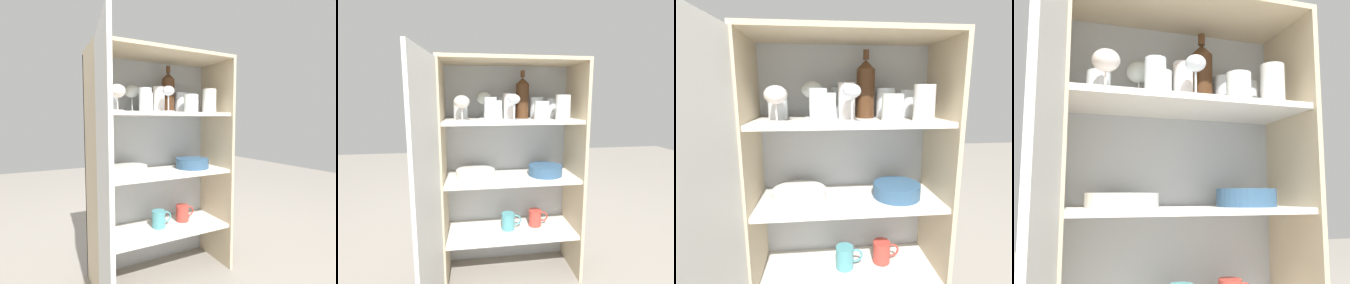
{
  "view_description": "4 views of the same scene",
  "coord_description": "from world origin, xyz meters",
  "views": [
    {
      "loc": [
        -0.65,
        -1.19,
        0.89
      ],
      "look_at": [
        0.04,
        0.15,
        0.78
      ],
      "focal_mm": 28.0,
      "sensor_mm": 36.0,
      "label": 1
    },
    {
      "loc": [
        -0.24,
        -1.32,
        1.06
      ],
      "look_at": [
        -0.02,
        0.19,
        0.81
      ],
      "focal_mm": 28.0,
      "sensor_mm": 36.0,
      "label": 2
    },
    {
      "loc": [
        -0.13,
        -0.89,
        1.06
      ],
      "look_at": [
        -0.02,
        0.13,
        0.86
      ],
      "focal_mm": 28.0,
      "sensor_mm": 36.0,
      "label": 3
    },
    {
      "loc": [
        -0.4,
        -1.05,
        0.65
      ],
      "look_at": [
        -0.0,
        0.19,
        0.83
      ],
      "focal_mm": 42.0,
      "sensor_mm": 36.0,
      "label": 4
    }
  ],
  "objects": [
    {
      "name": "cupboard_side_left",
      "position": [
        -0.39,
        0.15,
        0.63
      ],
      "size": [
        0.02,
        0.34,
        1.25
      ],
      "primitive_type": "cube",
      "color": "#CCB793",
      "rests_on": "ground_plane"
    },
    {
      "name": "shelf_board_middle",
      "position": [
        0.0,
        0.15,
        0.6
      ],
      "size": [
        0.76,
        0.3,
        0.02
      ],
      "primitive_type": "cube",
      "color": "silver"
    },
    {
      "name": "shelf_board_lower",
      "position": [
        0.0,
        0.15,
        0.27
      ],
      "size": [
        0.76,
        0.3,
        0.02
      ],
      "primitive_type": "cube",
      "color": "silver"
    },
    {
      "name": "wine_glass_0",
      "position": [
        -0.15,
        0.22,
        1.06
      ],
      "size": [
        0.09,
        0.09,
        0.15
      ],
      "color": "white",
      "rests_on": "shelf_board_upper"
    },
    {
      "name": "wine_glass_1",
      "position": [
        -0.27,
        0.08,
        1.04
      ],
      "size": [
        0.08,
        0.08,
        0.13
      ],
      "color": "silver",
      "rests_on": "shelf_board_upper"
    },
    {
      "name": "wine_bottle",
      "position": [
        0.08,
        0.21,
        1.07
      ],
      "size": [
        0.08,
        0.08,
        0.28
      ],
      "color": "#4C2D19",
      "rests_on": "shelf_board_upper"
    },
    {
      "name": "wine_glass_2",
      "position": [
        0.0,
        0.06,
        1.04
      ],
      "size": [
        0.07,
        0.07,
        0.14
      ],
      "color": "white",
      "rests_on": "shelf_board_upper"
    },
    {
      "name": "plate_stack_white",
      "position": [
        -0.21,
        0.15,
        0.63
      ],
      "size": [
        0.22,
        0.22,
        0.04
      ],
      "color": "silver",
      "rests_on": "shelf_board_middle"
    },
    {
      "name": "coffee_mug_extra_1",
      "position": [
        0.16,
        0.18,
        0.33
      ],
      "size": [
        0.12,
        0.08,
        0.1
      ],
      "color": "#BC3D33",
      "rests_on": "shelf_board_lower"
    },
    {
      "name": "tumbler_glass_6",
      "position": [
        0.28,
        0.07,
        1.01
      ],
      "size": [
        0.08,
        0.08,
        0.14
      ],
      "color": "white",
      "rests_on": "shelf_board_upper"
    },
    {
      "name": "tumbler_glass_8",
      "position": [
        -0.09,
        0.16,
        1.0
      ],
      "size": [
        0.07,
        0.07,
        0.11
      ],
      "color": "white",
      "rests_on": "shelf_board_upper"
    },
    {
      "name": "tumbler_glass_7",
      "position": [
        0.26,
        0.21,
        1.0
      ],
      "size": [
        0.06,
        0.06,
        0.12
      ],
      "color": "white",
      "rests_on": "shelf_board_upper"
    },
    {
      "name": "tumbler_glass_4",
      "position": [
        -0.28,
        0.19,
        0.99
      ],
      "size": [
        0.08,
        0.08,
        0.1
      ],
      "color": "white",
      "rests_on": "shelf_board_upper"
    },
    {
      "name": "shelf_board_upper",
      "position": [
        0.0,
        0.15,
        0.93
      ],
      "size": [
        0.76,
        0.3,
        0.02
      ],
      "primitive_type": "cube",
      "color": "silver"
    },
    {
      "name": "cupboard_top_panel",
      "position": [
        0.0,
        0.15,
        1.26
      ],
      "size": [
        0.79,
        0.34,
        0.02
      ],
      "primitive_type": "cube",
      "color": "#CCB793",
      "rests_on": "cupboard_side_left"
    },
    {
      "name": "coffee_mug_primary",
      "position": [
        -0.01,
        0.15,
        0.33
      ],
      "size": [
        0.12,
        0.08,
        0.1
      ],
      "color": "teal",
      "rests_on": "shelf_board_lower"
    },
    {
      "name": "tumbler_glass_1",
      "position": [
        0.16,
        0.09,
        1.0
      ],
      "size": [
        0.08,
        0.08,
        0.1
      ],
      "color": "white",
      "rests_on": "shelf_board_upper"
    },
    {
      "name": "cupboard_back_panel",
      "position": [
        0.0,
        0.31,
        0.63
      ],
      "size": [
        0.79,
        0.02,
        1.25
      ],
      "primitive_type": "cube",
      "color": "#B2B7BC",
      "rests_on": "ground_plane"
    },
    {
      "name": "cupboard_door",
      "position": [
        -0.42,
        -0.21,
        0.63
      ],
      "size": [
        0.06,
        0.39,
        1.25
      ],
      "color": "silver",
      "rests_on": "ground_plane"
    },
    {
      "name": "tumbler_glass_3",
      "position": [
        -0.03,
        0.25,
        1.01
      ],
      "size": [
        0.07,
        0.07,
        0.13
      ],
      "color": "white",
      "rests_on": "shelf_board_upper"
    },
    {
      "name": "cupboard_side_right",
      "position": [
        0.39,
        0.15,
        0.63
      ],
      "size": [
        0.02,
        0.34,
        1.25
      ],
      "primitive_type": "cube",
      "color": "#CCB793",
      "rests_on": "ground_plane"
    },
    {
      "name": "mixing_bowl_large",
      "position": [
        0.2,
        0.14,
        0.64
      ],
      "size": [
        0.2,
        0.2,
        0.06
      ],
      "color": "#33567A",
      "rests_on": "shelf_board_middle"
    },
    {
      "name": "tumbler_glass_5",
      "position": [
        0.16,
        0.21,
        1.01
      ],
      "size": [
        0.08,
        0.08,
        0.12
      ],
      "color": "white",
      "rests_on": "shelf_board_upper"
    },
    {
      "name": "tumbler_glass_2",
      "position": [
        -0.01,
        0.17,
        1.02
      ],
      "size": [
        0.07,
        0.07,
        0.14
      ],
      "color": "silver",
      "rests_on": "shelf_board_upper"
    },
    {
      "name": "tumbler_glass_0",
      "position": [
        -0.12,
        0.09,
        1.01
      ],
      "size": [
        0.07,
        0.07,
        0.12
      ],
      "color": "white",
      "rests_on": "shelf_board_upper"
    }
  ]
}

